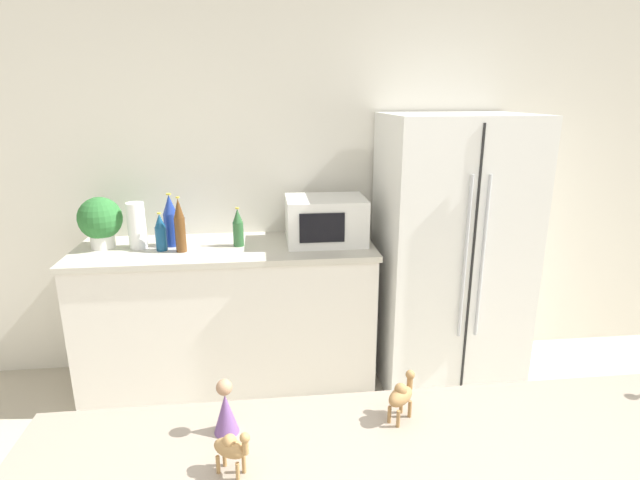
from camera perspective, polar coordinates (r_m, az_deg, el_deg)
name	(u,v)px	position (r m, az deg, el deg)	size (l,w,h in m)	color
wall_back	(303,179)	(3.32, -1.90, 7.03)	(8.00, 0.06, 2.55)	silver
back_counter	(230,316)	(3.24, -10.28, -8.53)	(1.79, 0.63, 0.93)	silver
refrigerator	(449,253)	(3.23, 14.55, -1.47)	(0.85, 0.72, 1.70)	white
potted_plant	(100,220)	(3.21, -23.82, 2.06)	(0.25, 0.25, 0.31)	silver
paper_towel_roll	(137,226)	(3.14, -20.21, 1.56)	(0.10, 0.10, 0.27)	white
microwave	(326,220)	(3.07, 0.64, 2.29)	(0.48, 0.37, 0.28)	white
back_bottle_0	(161,233)	(3.05, -17.75, 0.82)	(0.07, 0.07, 0.23)	navy
back_bottle_1	(238,228)	(3.03, -9.35, 1.38)	(0.06, 0.06, 0.24)	#2D6033
back_bottle_2	(171,221)	(3.12, -16.69, 2.10)	(0.08, 0.08, 0.32)	navy
back_bottle_3	(180,226)	(2.98, -15.73, 1.59)	(0.06, 0.06, 0.33)	brown
camel_figurine	(231,448)	(1.18, -10.08, -22.32)	(0.09, 0.08, 0.11)	#A87F4C
camel_figurine_second	(401,395)	(1.33, 9.29, -17.03)	(0.09, 0.09, 0.12)	olive
wise_man_figurine_crimson	(226,410)	(1.30, -10.74, -18.54)	(0.06, 0.06, 0.14)	#6B4784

